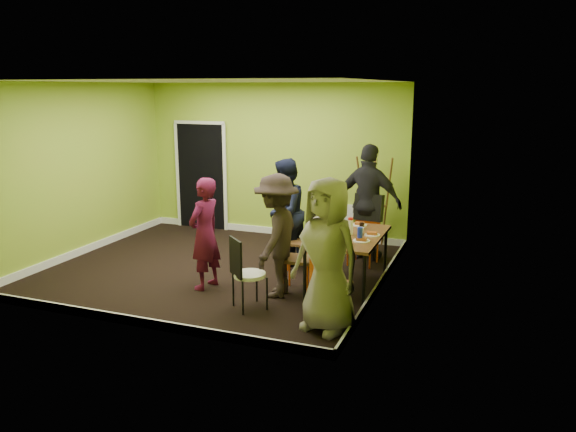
% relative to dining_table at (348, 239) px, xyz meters
% --- Properties ---
extents(ground, '(5.00, 5.00, 0.00)m').
position_rel_dining_table_xyz_m(ground, '(-2.05, 0.09, -0.70)').
color(ground, black).
rests_on(ground, ground).
extents(room_walls, '(5.04, 4.54, 2.82)m').
position_rel_dining_table_xyz_m(room_walls, '(-2.07, 0.13, 0.29)').
color(room_walls, '#91BA2F').
rests_on(room_walls, ground).
extents(dining_table, '(0.90, 1.50, 0.75)m').
position_rel_dining_table_xyz_m(dining_table, '(0.00, 0.00, 0.00)').
color(dining_table, black).
rests_on(dining_table, ground).
extents(chair_left_far, '(0.40, 0.39, 0.88)m').
position_rel_dining_table_xyz_m(chair_left_far, '(-0.96, 0.53, -0.20)').
color(chair_left_far, '#ED5516').
rests_on(chair_left_far, ground).
extents(chair_left_near, '(0.44, 0.44, 0.98)m').
position_rel_dining_table_xyz_m(chair_left_near, '(-0.66, -0.41, -0.14)').
color(chair_left_near, '#ED5516').
rests_on(chair_left_near, ground).
extents(chair_back_end, '(0.49, 0.56, 1.08)m').
position_rel_dining_table_xyz_m(chair_back_end, '(-0.02, 1.27, 0.07)').
color(chair_back_end, '#ED5516').
rests_on(chair_back_end, ground).
extents(chair_front_end, '(0.47, 0.47, 0.94)m').
position_rel_dining_table_xyz_m(chair_front_end, '(0.07, -1.20, -0.17)').
color(chair_front_end, '#ED5516').
rests_on(chair_front_end, ground).
extents(chair_bentwood, '(0.51, 0.51, 0.92)m').
position_rel_dining_table_xyz_m(chair_bentwood, '(-0.99, -1.22, -0.19)').
color(chair_bentwood, black).
rests_on(chair_bentwood, ground).
extents(easel, '(0.64, 0.60, 1.59)m').
position_rel_dining_table_xyz_m(easel, '(-0.09, 2.07, 0.09)').
color(easel, brown).
rests_on(easel, ground).
extents(plate_near_left, '(0.23, 0.23, 0.01)m').
position_rel_dining_table_xyz_m(plate_near_left, '(-0.28, 0.42, 0.06)').
color(plate_near_left, white).
rests_on(plate_near_left, dining_table).
extents(plate_near_right, '(0.21, 0.21, 0.01)m').
position_rel_dining_table_xyz_m(plate_near_right, '(-0.26, -0.41, 0.06)').
color(plate_near_right, white).
rests_on(plate_near_right, dining_table).
extents(plate_far_back, '(0.21, 0.21, 0.01)m').
position_rel_dining_table_xyz_m(plate_far_back, '(0.02, 0.58, 0.06)').
color(plate_far_back, white).
rests_on(plate_far_back, dining_table).
extents(plate_far_front, '(0.25, 0.25, 0.01)m').
position_rel_dining_table_xyz_m(plate_far_front, '(-0.08, -0.60, 0.06)').
color(plate_far_front, white).
rests_on(plate_far_front, dining_table).
extents(plate_wall_back, '(0.21, 0.21, 0.01)m').
position_rel_dining_table_xyz_m(plate_wall_back, '(0.31, 0.08, 0.06)').
color(plate_wall_back, white).
rests_on(plate_wall_back, dining_table).
extents(plate_wall_front, '(0.22, 0.22, 0.01)m').
position_rel_dining_table_xyz_m(plate_wall_front, '(0.24, -0.26, 0.06)').
color(plate_wall_front, white).
rests_on(plate_wall_front, dining_table).
extents(thermos, '(0.07, 0.07, 0.21)m').
position_rel_dining_table_xyz_m(thermos, '(0.02, 0.01, 0.16)').
color(thermos, white).
rests_on(thermos, dining_table).
extents(blue_bottle, '(0.07, 0.07, 0.19)m').
position_rel_dining_table_xyz_m(blue_bottle, '(0.22, -0.27, 0.15)').
color(blue_bottle, '#1729B0').
rests_on(blue_bottle, dining_table).
extents(orange_bottle, '(0.03, 0.03, 0.08)m').
position_rel_dining_table_xyz_m(orange_bottle, '(-0.09, 0.11, 0.10)').
color(orange_bottle, '#ED5516').
rests_on(orange_bottle, dining_table).
extents(glass_mid, '(0.06, 0.06, 0.09)m').
position_rel_dining_table_xyz_m(glass_mid, '(-0.12, 0.16, 0.10)').
color(glass_mid, black).
rests_on(glass_mid, dining_table).
extents(glass_back, '(0.07, 0.07, 0.09)m').
position_rel_dining_table_xyz_m(glass_back, '(0.09, 0.39, 0.10)').
color(glass_back, black).
rests_on(glass_back, dining_table).
extents(glass_front, '(0.07, 0.07, 0.11)m').
position_rel_dining_table_xyz_m(glass_front, '(0.12, -0.47, 0.11)').
color(glass_front, black).
rests_on(glass_front, dining_table).
extents(cup_a, '(0.14, 0.14, 0.11)m').
position_rel_dining_table_xyz_m(cup_a, '(-0.23, -0.21, 0.11)').
color(cup_a, white).
rests_on(cup_a, dining_table).
extents(cup_b, '(0.10, 0.10, 0.09)m').
position_rel_dining_table_xyz_m(cup_b, '(0.15, 0.09, 0.10)').
color(cup_b, white).
rests_on(cup_b, dining_table).
extents(person_standing, '(0.46, 0.62, 1.54)m').
position_rel_dining_table_xyz_m(person_standing, '(-1.82, -0.71, 0.08)').
color(person_standing, '#510E2C').
rests_on(person_standing, ground).
extents(person_left_far, '(0.67, 0.84, 1.66)m').
position_rel_dining_table_xyz_m(person_left_far, '(-1.19, 0.66, 0.14)').
color(person_left_far, black).
rests_on(person_left_far, ground).
extents(person_left_near, '(0.68, 1.10, 1.64)m').
position_rel_dining_table_xyz_m(person_left_near, '(-0.81, -0.63, 0.12)').
color(person_left_near, black).
rests_on(person_left_near, ground).
extents(person_back_end, '(1.16, 0.68, 1.86)m').
position_rel_dining_table_xyz_m(person_back_end, '(-0.03, 1.40, 0.23)').
color(person_back_end, black).
rests_on(person_back_end, ground).
extents(person_front_end, '(1.01, 0.83, 1.77)m').
position_rel_dining_table_xyz_m(person_front_end, '(0.13, -1.44, 0.19)').
color(person_front_end, gray).
rests_on(person_front_end, ground).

